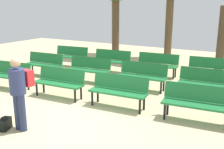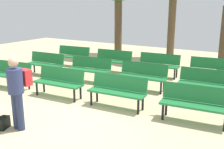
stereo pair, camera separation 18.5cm
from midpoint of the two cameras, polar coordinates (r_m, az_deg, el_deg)
The scene contains 16 objects.
ground_plane at distance 6.68m, azimuth -11.73°, elevation -9.80°, with size 24.00×24.00×0.00m, color #CCB789.
bench_r0_c0 at distance 9.59m, azimuth -20.24°, elevation 0.34°, with size 1.64×0.64×0.87m.
bench_r0_c1 at distance 8.25m, azimuth -10.47°, elevation -1.23°, with size 1.63×0.59×0.87m.
bench_r0_c2 at distance 7.29m, azimuth 1.94°, elevation -3.13°, with size 1.63×0.59×0.87m.
bench_r0_c3 at distance 6.70m, azimuth 17.97°, elevation -5.50°, with size 1.64×0.64×0.87m.
bench_r1_c0 at distance 10.89m, azimuth -13.41°, elevation 2.49°, with size 1.63×0.58×0.87m.
bench_r1_c1 at distance 9.75m, azimuth -4.15°, elevation 1.45°, with size 1.64×0.64×0.87m.
bench_r1_c2 at distance 8.87m, azimuth 7.14°, elevation 0.04°, with size 1.63×0.59×0.87m.
bench_r1_c3 at distance 8.43m, azimuth 19.93°, elevation -1.54°, with size 1.63×0.58×0.87m.
bench_r2_c0 at distance 12.33m, azimuth -7.90°, elevation 4.17°, with size 1.64×0.64×0.87m.
bench_r2_c1 at distance 11.23m, azimuth 0.68°, elevation 3.27°, with size 1.63×0.59×0.87m.
bench_r2_c2 at distance 10.60m, azimuth 10.35°, elevation 2.33°, with size 1.63×0.59×0.87m.
bench_r2_c3 at distance 10.24m, azimuth 21.04°, elevation 1.14°, with size 1.64×0.64×0.87m.
tree_2 at distance 12.13m, azimuth 23.09°, elevation 6.96°, with size 0.35×0.35×2.68m.
visitor_with_backpack at distance 6.22m, azimuth -18.65°, elevation -2.92°, with size 0.38×0.55×1.65m.
handbag at distance 6.62m, azimuth -21.33°, elevation -9.52°, with size 0.28×0.36×0.29m.
Camera 2 is at (4.30, -4.35, 2.75)m, focal length 43.13 mm.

